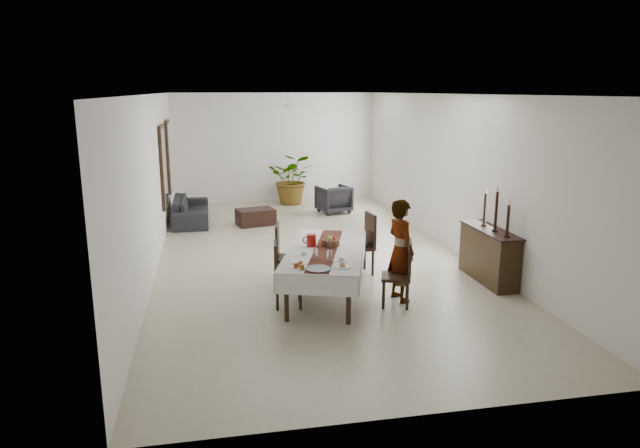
{
  "coord_description": "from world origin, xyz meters",
  "views": [
    {
      "loc": [
        -1.96,
        -10.98,
        3.28
      ],
      "look_at": [
        -0.14,
        -1.71,
        1.05
      ],
      "focal_mm": 32.0,
      "sensor_mm": 36.0,
      "label": 1
    }
  ],
  "objects_px": {
    "dining_table_top": "(326,252)",
    "sofa": "(191,210)",
    "red_pitcher": "(311,240)",
    "sideboard_body": "(489,256)",
    "woman": "(401,250)"
  },
  "relations": [
    {
      "from": "dining_table_top",
      "to": "woman",
      "type": "xyz_separation_m",
      "value": [
        1.12,
        -0.43,
        0.08
      ]
    },
    {
      "from": "dining_table_top",
      "to": "sideboard_body",
      "type": "bearing_deg",
      "value": 20.74
    },
    {
      "from": "dining_table_top",
      "to": "sofa",
      "type": "bearing_deg",
      "value": 129.03
    },
    {
      "from": "dining_table_top",
      "to": "red_pitcher",
      "type": "distance_m",
      "value": 0.33
    },
    {
      "from": "sofa",
      "to": "red_pitcher",
      "type": "bearing_deg",
      "value": -159.42
    },
    {
      "from": "sofa",
      "to": "sideboard_body",
      "type": "bearing_deg",
      "value": -137.16
    },
    {
      "from": "red_pitcher",
      "to": "sofa",
      "type": "xyz_separation_m",
      "value": [
        -2.08,
        5.6,
        -0.56
      ]
    },
    {
      "from": "sideboard_body",
      "to": "sofa",
      "type": "height_order",
      "value": "sideboard_body"
    },
    {
      "from": "dining_table_top",
      "to": "red_pitcher",
      "type": "relative_size",
      "value": 12.0
    },
    {
      "from": "dining_table_top",
      "to": "sofa",
      "type": "relative_size",
      "value": 1.13
    },
    {
      "from": "red_pitcher",
      "to": "sideboard_body",
      "type": "xyz_separation_m",
      "value": [
        3.14,
        -0.06,
        -0.42
      ]
    },
    {
      "from": "dining_table_top",
      "to": "sofa",
      "type": "xyz_separation_m",
      "value": [
        -2.28,
        5.82,
        -0.42
      ]
    },
    {
      "from": "sideboard_body",
      "to": "red_pitcher",
      "type": "bearing_deg",
      "value": 178.83
    },
    {
      "from": "red_pitcher",
      "to": "sideboard_body",
      "type": "height_order",
      "value": "red_pitcher"
    },
    {
      "from": "red_pitcher",
      "to": "sofa",
      "type": "relative_size",
      "value": 0.09
    }
  ]
}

